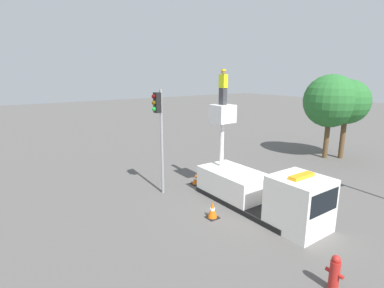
{
  "coord_description": "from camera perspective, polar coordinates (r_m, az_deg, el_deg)",
  "views": [
    {
      "loc": [
        9.47,
        -10.0,
        6.25
      ],
      "look_at": [
        -2.85,
        -1.32,
        2.66
      ],
      "focal_mm": 28.0,
      "sensor_mm": 36.0,
      "label": 1
    }
  ],
  "objects": [
    {
      "name": "bucket_truck",
      "position": [
        14.39,
        12.39,
        -8.54
      ],
      "size": [
        6.7,
        2.1,
        4.68
      ],
      "color": "black",
      "rests_on": "ground"
    },
    {
      "name": "traffic_cone_curbside",
      "position": [
        13.52,
        3.92,
        -12.48
      ],
      "size": [
        0.51,
        0.51,
        0.76
      ],
      "color": "black",
      "rests_on": "ground"
    },
    {
      "name": "worker",
      "position": [
        15.25,
        5.94,
        10.73
      ],
      "size": [
        0.4,
        0.26,
        1.75
      ],
      "color": "#38383D",
      "rests_on": "bucket_truck"
    },
    {
      "name": "tree_left_bg",
      "position": [
        24.53,
        27.39,
        7.09
      ],
      "size": [
        3.22,
        3.22,
        5.83
      ],
      "color": "brown",
      "rests_on": "ground"
    },
    {
      "name": "traffic_cone_rear",
      "position": [
        17.32,
        0.74,
        -6.72
      ],
      "size": [
        0.51,
        0.51,
        0.63
      ],
      "color": "black",
      "rests_on": "ground"
    },
    {
      "name": "traffic_light_pole",
      "position": [
        15.19,
        -6.31,
        4.27
      ],
      "size": [
        0.34,
        0.57,
        5.47
      ],
      "color": "gray",
      "rests_on": "ground"
    },
    {
      "name": "ground_plane",
      "position": [
        15.13,
        10.55,
        -11.27
      ],
      "size": [
        120.0,
        120.0,
        0.0
      ],
      "primitive_type": "plane",
      "color": "#565451"
    },
    {
      "name": "fire_hydrant",
      "position": [
        10.37,
        25.5,
        -21.33
      ],
      "size": [
        0.53,
        0.29,
        1.15
      ],
      "color": "#B2231E",
      "rests_on": "ground"
    },
    {
      "name": "tree_right_bg",
      "position": [
        24.11,
        24.88,
        7.4
      ],
      "size": [
        3.83,
        3.83,
        6.19
      ],
      "color": "brown",
      "rests_on": "ground"
    }
  ]
}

